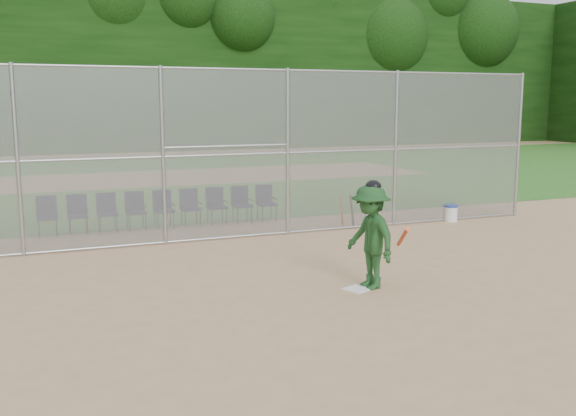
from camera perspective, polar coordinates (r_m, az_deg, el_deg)
name	(u,v)px	position (r m, az deg, el deg)	size (l,w,h in m)	color
ground	(344,295)	(10.93, 4.97, -7.70)	(100.00, 100.00, 0.00)	tan
grass_strip	(151,178)	(27.89, -12.04, 2.61)	(100.00, 100.00, 0.00)	#29621D
dirt_patch_far	(151,178)	(27.89, -12.04, 2.62)	(24.00, 24.00, 0.00)	tan
backstop_fence	(248,151)	(15.11, -3.57, 5.07)	(16.09, 0.09, 4.00)	gray
treeline	(139,49)	(29.77, -13.11, 13.59)	(81.00, 60.00, 11.00)	black
home_plate	(357,289)	(11.24, 6.15, -7.18)	(0.39, 0.39, 0.02)	white
batter_at_plate	(370,236)	(11.17, 7.33, -2.51)	(0.98, 1.39, 1.90)	#1B451E
water_cooler	(451,213)	(17.93, 14.29, -0.45)	(0.35, 0.35, 0.45)	white
spare_bats	(357,211)	(16.70, 6.16, -0.27)	(0.96, 0.33, 0.84)	#D84C14
chair_0	(47,217)	(16.47, -20.62, -0.73)	(0.54, 0.52, 0.96)	black
chair_1	(78,215)	(16.50, -18.18, -0.58)	(0.54, 0.52, 0.96)	black
chair_2	(107,213)	(16.56, -15.75, -0.43)	(0.54, 0.52, 0.96)	black
chair_3	(136,211)	(16.65, -13.35, -0.28)	(0.54, 0.52, 0.96)	black
chair_4	(164,209)	(16.76, -10.97, -0.13)	(0.54, 0.52, 0.96)	black
chair_5	(191,208)	(16.91, -8.64, 0.02)	(0.54, 0.52, 0.96)	black
chair_6	(217,206)	(17.08, -6.34, 0.16)	(0.54, 0.52, 0.96)	black
chair_7	(242,205)	(17.28, -4.09, 0.31)	(0.54, 0.52, 0.96)	black
chair_8	(267,203)	(17.51, -1.90, 0.44)	(0.54, 0.52, 0.96)	black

